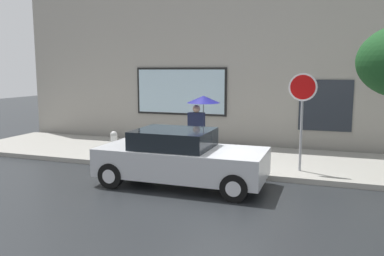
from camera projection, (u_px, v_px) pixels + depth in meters
The scene contains 7 objects.
ground_plane at pixel (218, 187), 9.91m from camera, with size 60.00×60.00×0.00m, color black.
sidewalk at pixel (243, 159), 12.70m from camera, with size 20.00×4.00×0.15m, color gray.
building_facade at pixel (258, 55), 14.55m from camera, with size 20.00×0.67×7.00m.
parked_car at pixel (180, 158), 10.05m from camera, with size 4.25×1.91×1.43m.
fire_hydrant at pixel (114, 143), 13.19m from camera, with size 0.30×0.44×0.76m.
pedestrian_with_umbrella at pixel (201, 109), 12.04m from camera, with size 1.02×1.02×2.01m.
stop_sign at pixel (302, 102), 10.68m from camera, with size 0.76×0.10×2.70m.
Camera 1 is at (2.56, -9.26, 2.91)m, focal length 36.83 mm.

